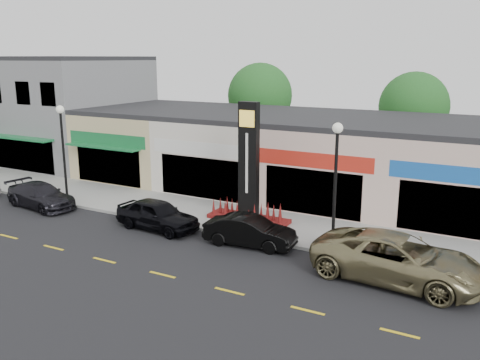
{
  "coord_description": "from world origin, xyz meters",
  "views": [
    {
      "loc": [
        14.4,
        -17.61,
        8.22
      ],
      "look_at": [
        2.61,
        4.0,
        2.26
      ],
      "focal_mm": 38.0,
      "sensor_mm": 36.0,
      "label": 1
    }
  ],
  "objects": [
    {
      "name": "car_black_sedan",
      "position": [
        -0.49,
        1.25,
        0.75
      ],
      "size": [
        2.1,
        4.5,
        1.49
      ],
      "primitive_type": "imported",
      "rotation": [
        0.0,
        0.0,
        1.49
      ],
      "color": "black",
      "rests_on": "ground"
    },
    {
      "name": "tree_rear_west",
      "position": [
        -4.0,
        19.5,
        5.22
      ],
      "size": [
        5.2,
        5.2,
        7.83
      ],
      "color": "#382619",
      "rests_on": "ground"
    },
    {
      "name": "lamp_east_near",
      "position": [
        8.0,
        2.5,
        3.48
      ],
      "size": [
        0.44,
        0.44,
        5.47
      ],
      "color": "black",
      "rests_on": "sidewalk"
    },
    {
      "name": "sidewalk",
      "position": [
        0.0,
        4.35,
        0.07
      ],
      "size": [
        52.0,
        4.3,
        0.15
      ],
      "primitive_type": "cube",
      "color": "gray",
      "rests_on": "ground"
    },
    {
      "name": "car_gold_suv",
      "position": [
        11.09,
        0.83,
        0.88
      ],
      "size": [
        3.45,
        6.59,
        1.77
      ],
      "primitive_type": "imported",
      "rotation": [
        0.0,
        0.0,
        1.49
      ],
      "color": "#847A54",
      "rests_on": "ground"
    },
    {
      "name": "shop_pink_w",
      "position": [
        5.5,
        11.47,
        2.4
      ],
      "size": [
        7.0,
        10.01,
        4.8
      ],
      "color": "beige",
      "rests_on": "ground"
    },
    {
      "name": "lamp_west_near",
      "position": [
        -8.0,
        2.5,
        3.48
      ],
      "size": [
        0.44,
        0.44,
        5.47
      ],
      "color": "black",
      "rests_on": "sidewalk"
    },
    {
      "name": "pylon_sign",
      "position": [
        3.0,
        4.2,
        2.27
      ],
      "size": [
        4.2,
        1.3,
        6.0
      ],
      "color": "#560E10",
      "rests_on": "sidewalk"
    },
    {
      "name": "car_dark_sedan",
      "position": [
        -8.56,
        1.12,
        0.68
      ],
      "size": [
        2.51,
        4.91,
        1.36
      ],
      "primitive_type": "imported",
      "rotation": [
        0.0,
        0.0,
        1.44
      ],
      "color": "black",
      "rests_on": "ground"
    },
    {
      "name": "shop_cream",
      "position": [
        -1.5,
        11.47,
        2.4
      ],
      "size": [
        7.0,
        10.01,
        4.8
      ],
      "color": "beige",
      "rests_on": "ground"
    },
    {
      "name": "building_grey_2story",
      "position": [
        -18.0,
        11.48,
        4.14
      ],
      "size": [
        12.0,
        10.95,
        8.3
      ],
      "color": "slate",
      "rests_on": "ground"
    },
    {
      "name": "curb",
      "position": [
        0.0,
        2.1,
        0.07
      ],
      "size": [
        52.0,
        0.2,
        0.15
      ],
      "primitive_type": "cube",
      "color": "gray",
      "rests_on": "ground"
    },
    {
      "name": "tree_rear_mid",
      "position": [
        8.0,
        19.5,
        4.88
      ],
      "size": [
        4.8,
        4.8,
        7.29
      ],
      "color": "#382619",
      "rests_on": "ground"
    },
    {
      "name": "shop_pink_e",
      "position": [
        12.5,
        11.47,
        2.4
      ],
      "size": [
        7.0,
        10.01,
        4.8
      ],
      "color": "beige",
      "rests_on": "ground"
    },
    {
      "name": "ground",
      "position": [
        0.0,
        0.0,
        0.0
      ],
      "size": [
        120.0,
        120.0,
        0.0
      ],
      "primitive_type": "plane",
      "color": "black",
      "rests_on": "ground"
    },
    {
      "name": "car_black_conv",
      "position": [
        4.51,
        1.43,
        0.68
      ],
      "size": [
        1.81,
        4.23,
        1.36
      ],
      "primitive_type": "imported",
      "rotation": [
        0.0,
        0.0,
        1.66
      ],
      "color": "black",
      "rests_on": "ground"
    },
    {
      "name": "shop_beige",
      "position": [
        -8.5,
        11.46,
        2.4
      ],
      "size": [
        7.0,
        10.85,
        4.8
      ],
      "color": "tan",
      "rests_on": "ground"
    }
  ]
}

